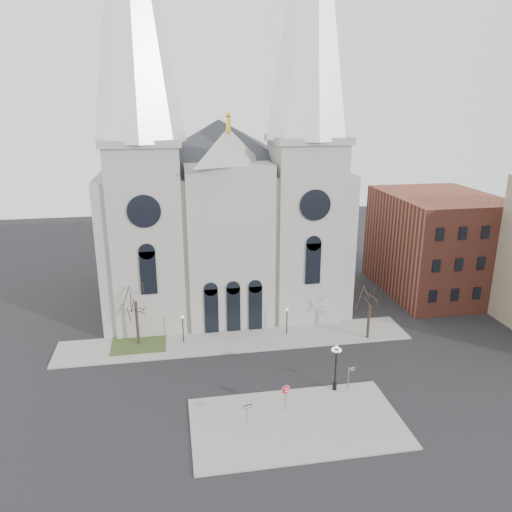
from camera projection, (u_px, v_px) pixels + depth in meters
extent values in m
plane|color=black|center=(252.00, 394.00, 46.80)|extent=(160.00, 160.00, 0.00)
cube|color=gray|center=(297.00, 423.00, 42.58)|extent=(18.00, 10.00, 0.14)
cube|color=gray|center=(237.00, 340.00, 57.12)|extent=(40.00, 6.00, 0.14)
cube|color=#2D401B|center=(139.00, 344.00, 56.25)|extent=(6.00, 5.00, 0.18)
cube|color=#9A9890|center=(221.00, 232.00, 68.52)|extent=(30.00, 24.00, 18.00)
pyramid|color=#2D3035|center=(219.00, 119.00, 64.01)|extent=(33.00, 26.40, 6.00)
cube|color=#9A9890|center=(148.00, 237.00, 58.38)|extent=(8.00, 8.00, 22.00)
cylinder|color=black|center=(144.00, 211.00, 53.37)|extent=(3.60, 0.30, 3.60)
cube|color=#9A9890|center=(305.00, 230.00, 61.50)|extent=(8.00, 8.00, 22.00)
cylinder|color=black|center=(315.00, 205.00, 56.49)|extent=(3.60, 0.30, 3.60)
cube|color=#9A9890|center=(230.00, 247.00, 58.90)|extent=(10.00, 5.00, 19.50)
pyramid|color=#9A9890|center=(228.00, 146.00, 55.37)|extent=(11.00, 5.00, 4.00)
cube|color=brown|center=(436.00, 244.00, 70.29)|extent=(14.00, 18.00, 14.00)
cylinder|color=black|center=(137.00, 323.00, 55.48)|extent=(0.32, 0.32, 5.25)
cylinder|color=black|center=(368.00, 322.00, 57.09)|extent=(0.32, 0.32, 4.20)
cylinder|color=black|center=(183.00, 330.00, 56.13)|extent=(0.12, 0.12, 3.00)
sphere|color=white|center=(182.00, 317.00, 55.65)|extent=(0.32, 0.32, 0.32)
cylinder|color=black|center=(287.00, 322.00, 58.10)|extent=(0.12, 0.12, 3.00)
sphere|color=white|center=(287.00, 310.00, 57.62)|extent=(0.32, 0.32, 0.32)
cylinder|color=slate|center=(286.00, 398.00, 43.89)|extent=(0.09, 0.09, 2.41)
cylinder|color=red|center=(286.00, 390.00, 43.63)|extent=(0.84, 0.14, 0.84)
cylinder|color=white|center=(286.00, 390.00, 43.63)|extent=(0.90, 0.13, 0.90)
cube|color=white|center=(286.00, 388.00, 43.59)|extent=(0.46, 0.08, 0.10)
cube|color=white|center=(286.00, 391.00, 43.67)|extent=(0.52, 0.09, 0.10)
cylinder|color=black|center=(335.00, 370.00, 46.73)|extent=(0.14, 0.14, 4.10)
cylinder|color=black|center=(335.00, 386.00, 47.24)|extent=(0.39, 0.39, 0.71)
sphere|color=white|center=(337.00, 347.00, 45.99)|extent=(0.29, 0.29, 0.29)
cylinder|color=slate|center=(247.00, 414.00, 42.03)|extent=(0.08, 0.08, 1.94)
cube|color=black|center=(247.00, 406.00, 41.81)|extent=(0.80, 0.36, 0.28)
cylinder|color=slate|center=(348.00, 378.00, 47.01)|extent=(0.10, 0.10, 2.37)
cube|color=#0C5518|center=(352.00, 368.00, 46.86)|extent=(0.65, 0.22, 0.16)
cube|color=#0C5518|center=(352.00, 370.00, 46.93)|extent=(0.65, 0.22, 0.16)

